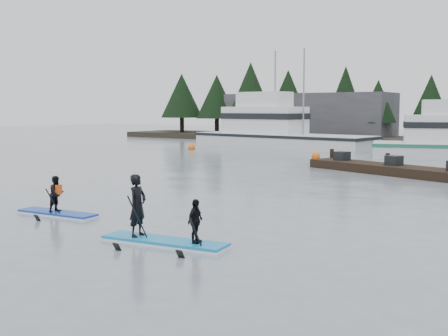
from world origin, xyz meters
The scene contains 10 objects.
ground centered at (0.00, 0.00, 0.00)m, with size 160.00×160.00×0.00m, color slate.
far_shore centered at (0.00, 42.00, 0.30)m, with size 70.00×8.00×0.60m, color #2D281E.
treeline centered at (0.00, 42.00, 0.00)m, with size 60.00×4.00×8.00m, color black, non-canonical shape.
waterfront_building centered at (-14.00, 44.00, 2.50)m, with size 18.00×6.00×5.00m, color #4C4C51.
fishing_boat_large centered at (-11.08, 31.41, 0.70)m, with size 16.74×6.57×9.35m.
floating_dock centered at (5.28, 16.19, 0.24)m, with size 14.19×1.89×0.47m, color black.
buoy_a centered at (-15.76, 25.13, 0.00)m, with size 0.60×0.60×0.60m, color #EC600B.
buoy_b centered at (-3.69, 23.00, 0.00)m, with size 0.59×0.59×0.59m, color #EC600B.
paddleboard_solo centered at (-2.34, -0.21, 0.43)m, with size 2.90×1.09×1.77m.
paddleboard_duo centered at (2.87, -1.35, 0.55)m, with size 3.43×1.36×2.25m.
Camera 1 is at (11.88, -12.11, 3.41)m, focal length 45.00 mm.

